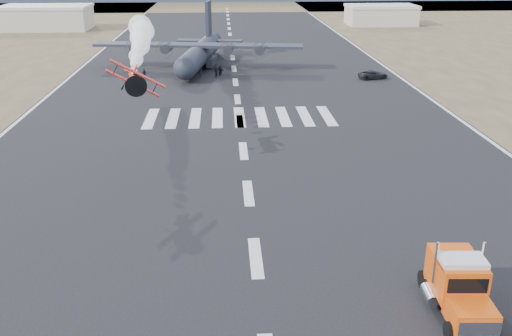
{
  "coord_description": "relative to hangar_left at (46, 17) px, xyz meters",
  "views": [
    {
      "loc": [
        -2.15,
        -24.9,
        21.24
      ],
      "look_at": [
        0.49,
        20.06,
        4.0
      ],
      "focal_mm": 40.0,
      "sensor_mm": 36.0,
      "label": 1
    }
  ],
  "objects": [
    {
      "name": "scrub_far",
      "position": [
        52.0,
        85.0,
        -3.41
      ],
      "size": [
        500.0,
        80.0,
        0.0
      ],
      "primitive_type": "cube",
      "color": "brown",
      "rests_on": "ground"
    },
    {
      "name": "runway_markings",
      "position": [
        52.0,
        -85.0,
        -3.4
      ],
      "size": [
        60.0,
        260.0,
        0.01
      ],
      "primitive_type": null,
      "color": "silver",
      "rests_on": "ground"
    },
    {
      "name": "hangar_left",
      "position": [
        0.0,
        0.0,
        0.0
      ],
      "size": [
        24.5,
        14.5,
        6.7
      ],
      "color": "#B2AF9E",
      "rests_on": "ground"
    },
    {
      "name": "hangar_right",
      "position": [
        98.0,
        5.0,
        -0.4
      ],
      "size": [
        20.5,
        12.5,
        5.9
      ],
      "color": "#B2AF9E",
      "rests_on": "ground"
    },
    {
      "name": "semi_truck",
      "position": [
        64.08,
        -140.51,
        -1.49
      ],
      "size": [
        3.33,
        8.79,
        3.91
      ],
      "rotation": [
        0.0,
        0.0,
        -0.06
      ],
      "color": "black",
      "rests_on": "ground"
    },
    {
      "name": "aerobatic_biplane",
      "position": [
        41.06,
        -113.45,
        5.89
      ],
      "size": [
        5.26,
        5.39,
        4.2
      ],
      "rotation": [
        0.0,
        0.53,
        0.11
      ],
      "color": "red"
    },
    {
      "name": "smoke_trail",
      "position": [
        37.88,
        -83.88,
        6.17
      ],
      "size": [
        5.9,
        36.58,
        3.75
      ],
      "rotation": [
        0.0,
        0.0,
        0.11
      ],
      "color": "white"
    },
    {
      "name": "transport_aircraft",
      "position": [
        45.57,
        -58.71,
        -0.45
      ],
      "size": [
        39.78,
        32.63,
        11.48
      ],
      "rotation": [
        0.0,
        0.0,
        -0.14
      ],
      "color": "#1E212D",
      "rests_on": "ground"
    },
    {
      "name": "support_vehicle",
      "position": [
        76.35,
        -71.59,
        -2.69
      ],
      "size": [
        5.59,
        3.5,
        1.44
      ],
      "primitive_type": "imported",
      "rotation": [
        0.0,
        0.0,
        1.8
      ],
      "color": "black",
      "rests_on": "ground"
    },
    {
      "name": "crew_a",
      "position": [
        41.82,
        -67.62,
        -2.57
      ],
      "size": [
        0.71,
        0.63,
        1.67
      ],
      "primitive_type": "imported",
      "rotation": [
        0.0,
        0.0,
        0.23
      ],
      "color": "black",
      "rests_on": "ground"
    },
    {
      "name": "crew_b",
      "position": [
        44.83,
        -65.36,
        -2.56
      ],
      "size": [
        0.83,
        0.97,
        1.69
      ],
      "primitive_type": "imported",
      "rotation": [
        0.0,
        0.0,
        2.06
      ],
      "color": "black",
      "rests_on": "ground"
    },
    {
      "name": "crew_c",
      "position": [
        45.81,
        -68.26,
        -2.61
      ],
      "size": [
        1.08,
        1.06,
        1.6
      ],
      "primitive_type": "imported",
      "rotation": [
        0.0,
        0.0,
        3.91
      ],
      "color": "black",
      "rests_on": "ground"
    },
    {
      "name": "crew_d",
      "position": [
        36.02,
        -69.32,
        -2.54
      ],
      "size": [
        1.05,
        0.6,
        1.73
      ],
      "primitive_type": "imported",
      "rotation": [
        0.0,
        0.0,
        0.08
      ],
      "color": "black",
      "rests_on": "ground"
    },
    {
      "name": "crew_e",
      "position": [
        49.46,
        -65.58,
        -2.6
      ],
      "size": [
        0.89,
        0.68,
        1.61
      ],
      "primitive_type": "imported",
      "rotation": [
        0.0,
        0.0,
        0.27
      ],
      "color": "black",
      "rests_on": "ground"
    },
    {
      "name": "crew_f",
      "position": [
        49.38,
        -67.16,
        -2.52
      ],
      "size": [
        1.4,
        1.65,
        1.78
      ],
      "primitive_type": "imported",
      "rotation": [
        0.0,
        0.0,
        2.2
      ],
      "color": "black",
      "rests_on": "ground"
    },
    {
      "name": "crew_g",
      "position": [
        41.88,
        -67.19,
        -2.52
      ],
      "size": [
        0.69,
        0.59,
        1.79
      ],
      "primitive_type": "imported",
      "rotation": [
        0.0,
        0.0,
        6.2
      ],
      "color": "black",
      "rests_on": "ground"
    },
    {
      "name": "crew_h",
      "position": [
        48.66,
        -68.89,
        -2.53
      ],
      "size": [
        0.96,
        0.99,
        1.76
      ],
      "primitive_type": "imported",
      "rotation": [
        0.0,
        0.0,
        5.44
      ],
      "color": "black",
      "rests_on": "ground"
    }
  ]
}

